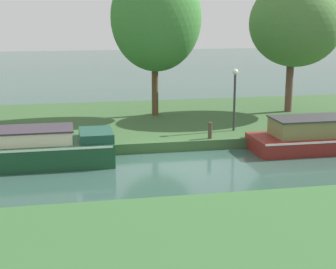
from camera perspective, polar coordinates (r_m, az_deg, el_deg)
name	(u,v)px	position (r m, az deg, el deg)	size (l,w,h in m)	color
ground_plane	(182,167)	(18.50, 1.50, -3.51)	(120.00, 120.00, 0.00)	#2F4E45
riverbank_far	(149,122)	(25.12, -2.03, 1.40)	(72.00, 10.00, 0.40)	#35572E
maroon_barge	(317,137)	(21.39, 15.85, -0.23)	(5.24, 2.09, 1.33)	maroon
forest_narrowboat	(3,150)	(19.19, -17.50, -1.64)	(7.85, 2.04, 1.35)	#194629
willow_tree_centre	(156,18)	(24.83, -1.28, 12.55)	(4.24, 3.40, 7.15)	brown
willow_tree_right	(296,23)	(26.59, 13.70, 11.65)	(4.46, 4.69, 6.50)	brown
lamp_post	(235,92)	(22.18, 7.26, 4.65)	(0.24, 0.24, 2.62)	#333338
mooring_post_near	(210,130)	(20.88, 4.59, 0.46)	(0.16, 0.16, 0.66)	#433726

